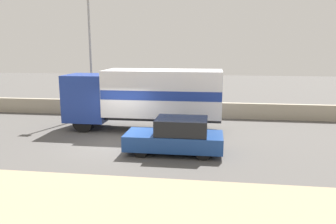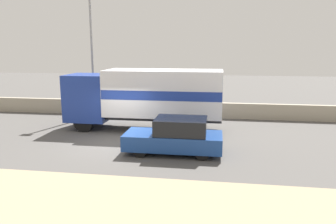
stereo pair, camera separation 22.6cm
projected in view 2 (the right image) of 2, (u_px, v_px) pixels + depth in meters
The scene contains 6 objects.
ground_plane at pixel (117, 143), 15.61m from camera, with size 80.00×80.00×0.00m, color #514F4C.
dirt_shoulder_foreground at pixel (42, 214), 8.98m from camera, with size 60.00×5.73×0.04m.
stone_wall_backdrop at pixel (146, 108), 21.84m from camera, with size 60.00×0.35×1.00m.
street_lamp at pixel (92, 45), 21.01m from camera, with size 0.56×0.28×8.16m.
box_truck at pixel (147, 95), 17.79m from camera, with size 8.51×2.50×3.32m.
car_hatchback at pixel (176, 136), 14.04m from camera, with size 4.18×1.77×1.55m.
Camera 2 is at (4.67, -14.48, 4.50)m, focal length 35.00 mm.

